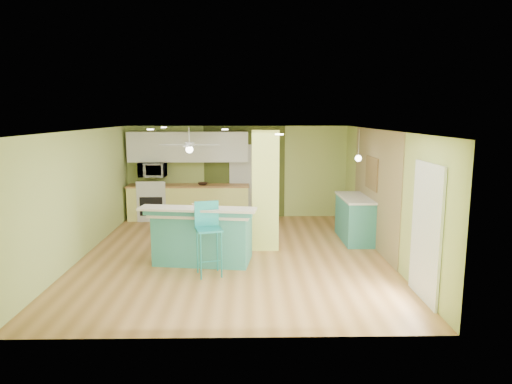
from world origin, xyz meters
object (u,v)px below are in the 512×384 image
at_px(fruit_bowl, 203,184).
at_px(canister, 195,208).
at_px(side_counter, 355,218).
at_px(bar_stool, 208,226).
at_px(peninsula, 203,235).

relative_size(fruit_bowl, canister, 1.72).
bearing_deg(canister, side_counter, 24.21).
bearing_deg(bar_stool, fruit_bowl, 81.24).
height_order(fruit_bowl, canister, canister).
xyz_separation_m(bar_stool, canister, (-0.29, 0.64, 0.20)).
bearing_deg(fruit_bowl, peninsula, -84.63).
relative_size(peninsula, canister, 14.16).
bearing_deg(fruit_bowl, bar_stool, -83.40).
xyz_separation_m(peninsula, side_counter, (3.27, 1.49, -0.03)).
bearing_deg(fruit_bowl, canister, -86.70).
bearing_deg(side_counter, fruit_bowl, 149.59).
distance_m(side_counter, canister, 3.77).
bearing_deg(peninsula, fruit_bowl, 103.37).
xyz_separation_m(bar_stool, fruit_bowl, (-0.50, 4.29, 0.10)).
relative_size(bar_stool, side_counter, 0.84).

